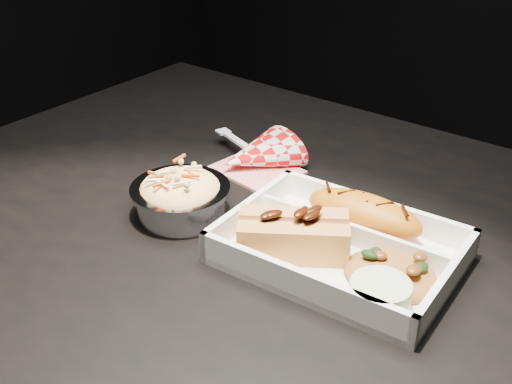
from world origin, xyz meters
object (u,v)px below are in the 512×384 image
food_tray (340,251)px  hotdog (293,232)px  fried_pastry (364,214)px  napkin_fork (256,156)px  dining_table (319,313)px  foil_coleslaw_cup (180,194)px

food_tray → hotdog: (-0.04, -0.03, 0.02)m
fried_pastry → napkin_fork: (-0.21, 0.07, -0.01)m
dining_table → fried_pastry: 0.13m
food_tray → fried_pastry: size_ratio=1.83×
hotdog → foil_coleslaw_cup: same height
foil_coleslaw_cup → napkin_fork: napkin_fork is taller
dining_table → hotdog: bearing=-124.4°
dining_table → foil_coleslaw_cup: bearing=-167.6°
fried_pastry → hotdog: (-0.04, -0.08, 0.00)m
food_tray → foil_coleslaw_cup: (-0.20, -0.04, 0.02)m
hotdog → napkin_fork: bearing=104.6°
hotdog → food_tray: bearing=0.4°
food_tray → hotdog: size_ratio=1.96×
fried_pastry → foil_coleslaw_cup: bearing=-154.9°
hotdog → foil_coleslaw_cup: (-0.16, -0.01, -0.00)m
fried_pastry → food_tray: bearing=-86.7°
dining_table → napkin_fork: 0.25m
dining_table → food_tray: size_ratio=4.62×
foil_coleslaw_cup → napkin_fork: bearing=92.7°
fried_pastry → dining_table: bearing=-109.9°
food_tray → napkin_fork: size_ratio=1.56×
fried_pastry → hotdog: bearing=-115.5°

